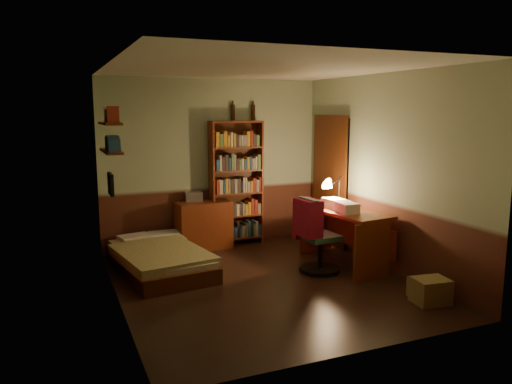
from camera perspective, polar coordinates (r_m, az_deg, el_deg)
name	(u,v)px	position (r m, az deg, el deg)	size (l,w,h in m)	color
floor	(264,283)	(6.31, 0.89, -10.34)	(3.50, 4.00, 0.02)	black
ceiling	(264,67)	(5.96, 0.95, 14.10)	(3.50, 4.00, 0.02)	silver
wall_back	(213,163)	(7.87, -4.94, 3.36)	(3.50, 0.02, 2.60)	#99AC8A
wall_left	(113,187)	(5.54, -16.01, 0.52)	(0.02, 4.00, 2.60)	#99AC8A
wall_right	(385,172)	(6.89, 14.48, 2.24)	(0.02, 4.00, 2.60)	#99AC8A
wall_front	(360,209)	(4.26, 11.78, -1.90)	(3.50, 0.02, 2.60)	#99AC8A
doorway	(331,182)	(7.97, 8.55, 1.19)	(0.06, 0.90, 2.00)	black
door_trim	(329,182)	(7.95, 8.33, 1.18)	(0.02, 0.98, 2.08)	#3B1908
bed	(159,251)	(6.80, -11.02, -6.59)	(0.97, 1.82, 0.54)	olive
dresser	(204,225)	(7.72, -5.99, -3.79)	(0.83, 0.41, 0.74)	#5F2510
mini_stereo	(194,196)	(7.72, -7.13, -0.50)	(0.26, 0.20, 0.14)	#B2B2B7
bookshelf	(236,183)	(7.87, -2.26, 1.01)	(0.84, 0.26, 1.95)	#5F2510
bottle_left	(233,113)	(7.88, -2.66, 9.05)	(0.07, 0.07, 0.25)	black
bottle_right	(253,113)	(8.00, -0.34, 9.07)	(0.07, 0.07, 0.25)	black
desk	(342,237)	(6.99, 9.75, -5.09)	(0.60, 1.46, 0.78)	#5F2510
paper_stack	(334,203)	(7.01, 8.92, -1.24)	(0.23, 0.31, 0.12)	silver
desk_lamp	(339,182)	(7.17, 9.51, 1.19)	(0.20, 0.20, 0.67)	black
office_chair	(320,239)	(6.63, 7.37, -5.38)	(0.44, 0.39, 0.88)	#345B44
red_jacket	(314,192)	(6.22, 6.63, 0.04)	(0.22, 0.40, 0.48)	#AB1735
wall_shelf_lower	(111,151)	(6.61, -16.22, 4.50)	(0.20, 0.90, 0.03)	#5F2510
wall_shelf_upper	(110,123)	(6.59, -16.36, 7.53)	(0.20, 0.90, 0.03)	#5F2510
framed_picture	(111,184)	(6.15, -16.28, 0.87)	(0.04, 0.32, 0.26)	black
cardboard_box_a	(431,291)	(5.94, 19.34, -10.62)	(0.37, 0.30, 0.28)	olive
cardboard_box_b	(425,289)	(6.07, 18.73, -10.43)	(0.32, 0.26, 0.22)	olive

